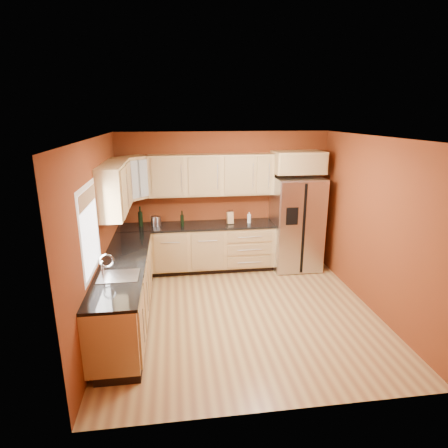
{
  "coord_description": "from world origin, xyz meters",
  "views": [
    {
      "loc": [
        -0.96,
        -5.01,
        2.89
      ],
      "look_at": [
        -0.15,
        0.9,
        1.15
      ],
      "focal_mm": 30.0,
      "sensor_mm": 36.0,
      "label": 1
    }
  ],
  "objects_px": {
    "knife_block": "(230,218)",
    "canister_left": "(158,221)",
    "wine_bottle_a": "(182,219)",
    "refrigerator": "(296,223)",
    "soap_dispenser": "(249,218)"
  },
  "relations": [
    {
      "from": "knife_block",
      "to": "canister_left",
      "type": "bearing_deg",
      "value": 173.04
    },
    {
      "from": "canister_left",
      "to": "wine_bottle_a",
      "type": "relative_size",
      "value": 0.62
    },
    {
      "from": "refrigerator",
      "to": "knife_block",
      "type": "height_order",
      "value": "refrigerator"
    },
    {
      "from": "canister_left",
      "to": "refrigerator",
      "type": "bearing_deg",
      "value": -1.82
    },
    {
      "from": "soap_dispenser",
      "to": "knife_block",
      "type": "bearing_deg",
      "value": 178.95
    },
    {
      "from": "refrigerator",
      "to": "knife_block",
      "type": "bearing_deg",
      "value": 177.16
    },
    {
      "from": "wine_bottle_a",
      "to": "refrigerator",
      "type": "bearing_deg",
      "value": -0.25
    },
    {
      "from": "wine_bottle_a",
      "to": "soap_dispenser",
      "type": "xyz_separation_m",
      "value": [
        1.26,
        0.05,
        -0.04
      ]
    },
    {
      "from": "refrigerator",
      "to": "canister_left",
      "type": "height_order",
      "value": "refrigerator"
    },
    {
      "from": "knife_block",
      "to": "wine_bottle_a",
      "type": "bearing_deg",
      "value": 177.3
    },
    {
      "from": "refrigerator",
      "to": "wine_bottle_a",
      "type": "distance_m",
      "value": 2.18
    },
    {
      "from": "canister_left",
      "to": "knife_block",
      "type": "distance_m",
      "value": 1.34
    },
    {
      "from": "knife_block",
      "to": "soap_dispenser",
      "type": "xyz_separation_m",
      "value": [
        0.36,
        -0.01,
        -0.01
      ]
    },
    {
      "from": "refrigerator",
      "to": "soap_dispenser",
      "type": "relative_size",
      "value": 8.57
    },
    {
      "from": "canister_left",
      "to": "soap_dispenser",
      "type": "relative_size",
      "value": 0.86
    }
  ]
}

